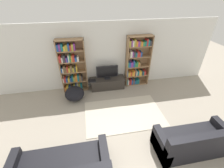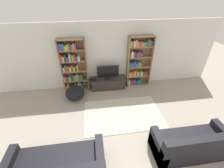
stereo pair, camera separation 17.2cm
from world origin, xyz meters
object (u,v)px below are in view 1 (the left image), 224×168
at_px(bookshelf_left, 72,67).
at_px(bookshelf_right, 137,62).
at_px(television, 107,72).
at_px(tv_stand, 107,83).
at_px(laptop, 92,81).
at_px(couch_right_sofa, 193,142).
at_px(beanbag_ottoman, 75,94).

distance_m(bookshelf_left, bookshelf_right, 2.56).
bearing_deg(bookshelf_right, television, -173.70).
bearing_deg(tv_stand, laptop, -172.59).
height_order(bookshelf_left, television, bookshelf_left).
distance_m(bookshelf_right, laptop, 1.95).
height_order(bookshelf_left, bookshelf_right, same).
relative_size(tv_stand, laptop, 4.84).
bearing_deg(tv_stand, television, -90.00).
xyz_separation_m(laptop, couch_right_sofa, (2.31, -3.13, -0.16)).
height_order(bookshelf_right, couch_right_sofa, bookshelf_right).
bearing_deg(bookshelf_right, couch_right_sofa, -82.20).
height_order(bookshelf_right, beanbag_ottoman, bookshelf_right).
distance_m(tv_stand, beanbag_ottoman, 1.42).
bearing_deg(bookshelf_right, beanbag_ottoman, -165.38).
bearing_deg(couch_right_sofa, bookshelf_left, 132.10).
bearing_deg(tv_stand, beanbag_ottoman, -157.93).
distance_m(television, beanbag_ottoman, 1.50).
relative_size(tv_stand, beanbag_ottoman, 2.04).
height_order(laptop, couch_right_sofa, couch_right_sofa).
distance_m(bookshelf_right, television, 1.27).
distance_m(television, couch_right_sofa, 3.65).
xyz_separation_m(couch_right_sofa, beanbag_ottoman, (-3.00, 2.68, -0.05)).
bearing_deg(bookshelf_left, beanbag_ottoman, -88.68).
height_order(bookshelf_left, tv_stand, bookshelf_left).
bearing_deg(couch_right_sofa, laptop, 126.45).
xyz_separation_m(television, laptop, (-0.62, -0.08, -0.29)).
bearing_deg(television, beanbag_ottoman, -158.10).
xyz_separation_m(laptop, beanbag_ottoman, (-0.69, -0.45, -0.21)).
relative_size(laptop, beanbag_ottoman, 0.42).
relative_size(bookshelf_right, laptop, 7.09).
bearing_deg(laptop, tv_stand, 7.41).
xyz_separation_m(bookshelf_right, beanbag_ottoman, (-2.54, -0.66, -0.78)).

